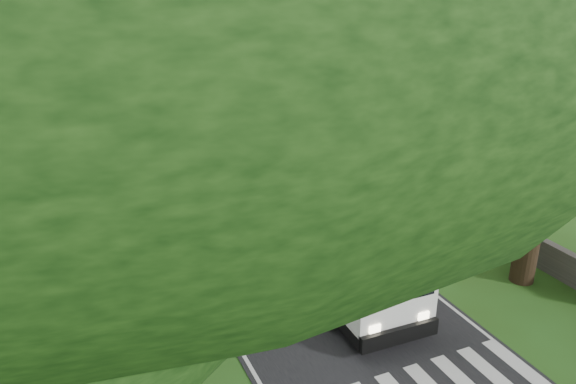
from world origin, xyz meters
TOP-DOWN VIEW (x-y plane):
  - ground at (0.00, 0.00)m, footprint 140.00×140.00m
  - road at (0.00, 25.00)m, footprint 8.00×120.00m
  - property_wall at (9.00, 24.00)m, footprint 0.35×50.00m
  - church at (17.86, 21.55)m, footprint 14.00×24.00m
  - pole_near at (5.50, 6.00)m, footprint 1.60×0.24m
  - pole_mid at (5.50, 26.00)m, footprint 1.60×0.24m
  - pole_far at (5.50, 46.00)m, footprint 1.60×0.24m
  - tree_l_near at (-7.50, -4.00)m, footprint 12.57×12.57m
  - coach_bus at (0.80, 6.99)m, footprint 3.28×13.28m
  - distant_car_b at (-3.00, 52.48)m, footprint 2.25×4.33m
  - distant_car_c at (0.80, 61.60)m, footprint 3.27×5.00m
  - pedestrian at (-4.97, 2.62)m, footprint 0.54×0.70m

SIDE VIEW (x-z plane):
  - ground at x=0.00m, z-range 0.00..0.00m
  - road at x=0.00m, z-range -0.01..0.03m
  - property_wall at x=9.00m, z-range 0.00..1.20m
  - distant_car_c at x=0.80m, z-range 0.03..1.38m
  - distant_car_b at x=-3.00m, z-range 0.03..1.39m
  - pedestrian at x=-4.97m, z-range 0.00..1.70m
  - coach_bus at x=0.80m, z-range 0.15..4.05m
  - pole_near at x=5.50m, z-range 0.18..8.18m
  - pole_mid at x=5.50m, z-range 0.18..8.18m
  - pole_far at x=5.50m, z-range 0.18..8.18m
  - church at x=17.86m, z-range -0.89..10.71m
  - tree_l_near at x=-7.50m, z-range 3.78..17.00m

